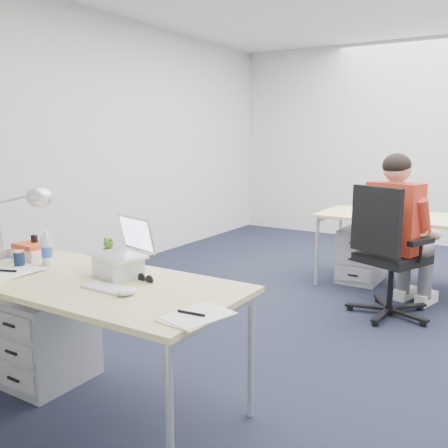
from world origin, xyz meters
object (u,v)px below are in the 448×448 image
at_px(silver_laptop, 118,248).
at_px(water_bottle, 47,248).
at_px(desk_far, 404,220).
at_px(seated_person, 402,235).
at_px(can_koozie, 19,259).
at_px(desk_near, 98,290).
at_px(office_chair, 388,280).
at_px(sunglasses, 145,279).
at_px(far_cup, 422,211).
at_px(headphones, 115,263).
at_px(drawer_pedestal_far, 361,255).
at_px(dark_laptop, 390,206).
at_px(drawer_pedestal_near, 49,338).
at_px(cordless_phone, 35,246).
at_px(computer_mouse, 127,292).
at_px(bear_figurine, 109,251).
at_px(desk_lamp, 15,222).
at_px(book_stack, 31,251).
at_px(wireless_keyboard, 107,288).

distance_m(silver_laptop, water_bottle, 0.55).
relative_size(desk_far, water_bottle, 7.65).
relative_size(seated_person, water_bottle, 6.46).
bearing_deg(can_koozie, silver_laptop, 14.78).
distance_m(desk_near, silver_laptop, 0.25).
bearing_deg(office_chair, sunglasses, -86.84).
bearing_deg(far_cup, headphones, -112.82).
bearing_deg(drawer_pedestal_far, far_cup, 0.62).
bearing_deg(can_koozie, dark_laptop, 65.48).
bearing_deg(dark_laptop, drawer_pedestal_near, -130.29).
bearing_deg(water_bottle, seated_person, 57.08).
height_order(drawer_pedestal_near, cordless_phone, cordless_phone).
height_order(can_koozie, dark_laptop, dark_laptop).
height_order(computer_mouse, bear_figurine, bear_figurine).
xyz_separation_m(computer_mouse, desk_lamp, (-1.04, 0.14, 0.23)).
distance_m(drawer_pedestal_far, computer_mouse, 3.35).
relative_size(office_chair, dark_laptop, 3.93).
distance_m(computer_mouse, bear_figurine, 0.65).
bearing_deg(bear_figurine, book_stack, 177.73).
bearing_deg(desk_near, sunglasses, 33.31).
bearing_deg(can_koozie, desk_far, 64.62).
relative_size(drawer_pedestal_far, cordless_phone, 3.79).
xyz_separation_m(desk_far, water_bottle, (-1.42, -3.08, 0.15)).
distance_m(office_chair, silver_laptop, 2.45).
bearing_deg(wireless_keyboard, book_stack, 167.21).
bearing_deg(desk_lamp, silver_laptop, 23.93).
height_order(desk_far, sunglasses, sunglasses).
bearing_deg(bear_figurine, desk_near, -72.73).
xyz_separation_m(computer_mouse, dark_laptop, (0.49, 3.15, 0.08)).
bearing_deg(wireless_keyboard, water_bottle, 167.19).
height_order(desk_near, office_chair, office_chair).
xyz_separation_m(computer_mouse, water_bottle, (-0.82, 0.19, 0.09)).
relative_size(office_chair, wireless_keyboard, 4.09).
bearing_deg(desk_far, office_chair, -84.39).
distance_m(drawer_pedestal_far, water_bottle, 3.33).
relative_size(drawer_pedestal_near, desk_lamp, 1.09).
relative_size(water_bottle, bear_figurine, 1.25).
relative_size(book_stack, desk_lamp, 0.43).
xyz_separation_m(desk_near, drawer_pedestal_far, (0.49, 3.21, -0.41)).
bearing_deg(wireless_keyboard, bear_figurine, 134.22).
xyz_separation_m(water_bottle, sunglasses, (0.74, 0.05, -0.09)).
height_order(silver_laptop, desk_lamp, desk_lamp).
xyz_separation_m(can_koozie, far_cup, (1.68, 3.25, 0.01)).
relative_size(sunglasses, desk_lamp, 0.23).
relative_size(headphones, bear_figurine, 1.14).
bearing_deg(computer_mouse, sunglasses, 130.48).
height_order(drawer_pedestal_far, headphones, headphones).
relative_size(computer_mouse, cordless_phone, 0.73).
bearing_deg(wireless_keyboard, desk_near, 153.29).
bearing_deg(cordless_phone, desk_far, 63.79).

